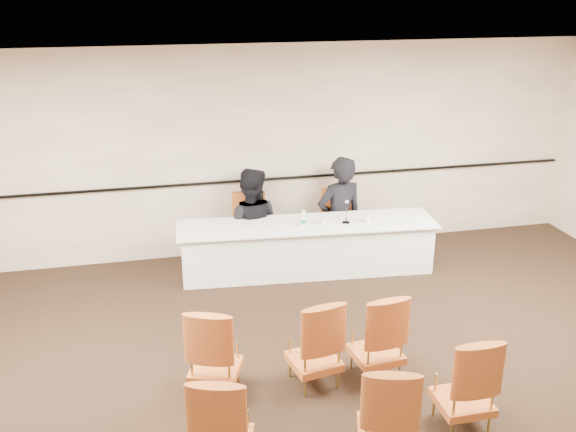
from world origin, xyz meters
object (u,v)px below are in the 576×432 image
object	(u,v)px
panelist_main	(339,222)
aud_chair_back_left	(222,421)
aud_chair_front_left	(215,349)
aud_chair_back_right	(464,380)
panelist_second_chair	(250,228)
drinking_glass	(323,221)
aud_chair_back_mid	(387,410)
panelist_second	(251,229)
coffee_cup	(367,218)
aud_chair_front_right	(377,334)
panelist_main_chair	(339,223)
water_bottle	(303,218)
panel_table	(307,247)
aud_chair_front_mid	(314,341)
microphone	(346,213)

from	to	relation	value
panelist_main	aud_chair_back_left	size ratio (longest dim) A/B	2.06
aud_chair_front_left	aud_chair_back_right	bearing A→B (deg)	-4.27
aud_chair_front_left	aud_chair_back_left	size ratio (longest dim) A/B	1.00
aud_chair_back_right	aud_chair_front_left	bearing A→B (deg)	154.56
panelist_second_chair	drinking_glass	distance (m)	1.14
drinking_glass	aud_chair_back_left	bearing A→B (deg)	-117.82
aud_chair_back_mid	aud_chair_back_right	world-z (taller)	same
panelist_second	coffee_cup	distance (m)	1.68
panelist_second	aud_chair_front_right	xyz separation A→B (m)	(0.74, -3.16, 0.02)
panelist_main	panelist_main_chair	distance (m)	0.02
water_bottle	aud_chair_back_left	world-z (taller)	aud_chair_back_left
aud_chair_back_left	aud_chair_back_mid	distance (m)	1.36
water_bottle	aud_chair_back_right	bearing A→B (deg)	-79.90
aud_chair_front_right	water_bottle	bearing A→B (deg)	85.86
panelist_main	drinking_glass	xyz separation A→B (m)	(-0.41, -0.57, 0.26)
coffee_cup	panelist_main_chair	bearing A→B (deg)	106.86
panel_table	panelist_second_chair	distance (m)	0.91
aud_chair_front_mid	aud_chair_back_mid	distance (m)	1.21
panelist_second	aud_chair_front_left	size ratio (longest dim) A/B	1.90
panelist_main_chair	microphone	distance (m)	0.70
coffee_cup	panelist_second_chair	bearing A→B (deg)	153.92
drinking_glass	coffee_cup	bearing A→B (deg)	-5.49
panelist_second	microphone	bearing A→B (deg)	165.67
panelist_main_chair	panelist_second_chair	distance (m)	1.30
panelist_second	water_bottle	xyz separation A→B (m)	(0.61, -0.65, 0.36)
microphone	aud_chair_back_right	world-z (taller)	microphone
panelist_main	water_bottle	world-z (taller)	panelist_main
panelist_main_chair	panelist_second_chair	world-z (taller)	same
panelist_second	drinking_glass	bearing A→B (deg)	158.74
aud_chair_front_mid	aud_chair_front_right	bearing A→B (deg)	-12.00
aud_chair_front_mid	coffee_cup	bearing A→B (deg)	49.57
panelist_second_chair	aud_chair_front_mid	bearing A→B (deg)	-83.80
panelist_main_chair	water_bottle	bearing A→B (deg)	-136.67
panelist_second_chair	aud_chair_front_mid	world-z (taller)	same
water_bottle	drinking_glass	xyz separation A→B (m)	(0.27, -0.02, -0.06)
aud_chair_front_left	aud_chair_back_mid	size ratio (longest dim) A/B	1.00
aud_chair_front_right	panelist_second_chair	bearing A→B (deg)	96.14
water_bottle	aud_chair_back_right	distance (m)	3.49
coffee_cup	aud_chair_front_left	world-z (taller)	aud_chair_front_left
coffee_cup	aud_chair_front_left	size ratio (longest dim) A/B	0.13
water_bottle	aud_chair_back_right	world-z (taller)	aud_chair_back_right
panelist_second	aud_chair_front_left	bearing A→B (deg)	89.83
panel_table	microphone	bearing A→B (deg)	-7.03
panel_table	aud_chair_front_left	size ratio (longest dim) A/B	3.69
coffee_cup	aud_chair_front_mid	world-z (taller)	aud_chair_front_mid
panelist_main_chair	aud_chair_front_left	bearing A→B (deg)	-121.64
microphone	aud_chair_back_mid	bearing A→B (deg)	-83.26
panel_table	panelist_main_chair	xyz separation A→B (m)	(0.61, 0.49, 0.12)
drinking_glass	aud_chair_front_mid	xyz separation A→B (m)	(-0.79, -2.48, -0.28)
water_bottle	aud_chair_back_mid	xyz separation A→B (m)	(-0.21, -3.66, -0.34)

